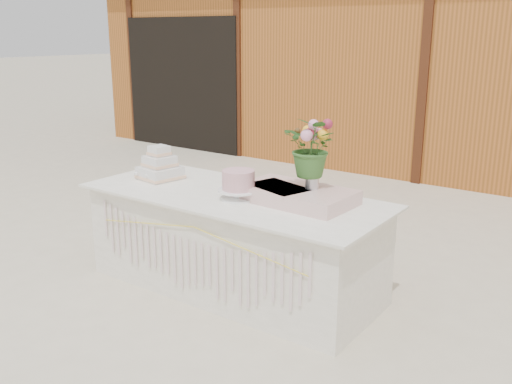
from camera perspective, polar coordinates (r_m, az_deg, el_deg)
ground at (r=4.61m, az=-2.20°, el=-9.48°), size 80.00×80.00×0.00m
barn at (r=9.64m, az=20.64°, el=13.07°), size 12.60×4.60×3.30m
cake_table at (r=4.46m, az=-2.29°, el=-4.99°), size 2.40×1.00×0.77m
wedding_cake at (r=4.84m, az=-9.59°, el=2.41°), size 0.36×0.36×0.28m
pink_cake_stand at (r=4.18m, az=-1.77°, el=0.88°), size 0.31×0.31×0.22m
satin_runner at (r=4.14m, az=4.00°, el=-0.28°), size 0.85×0.52×0.10m
flower_vase at (r=4.11m, az=5.63°, el=1.26°), size 0.10×0.10×0.13m
bouquet at (r=4.05m, az=5.74°, el=5.17°), size 0.40×0.35×0.44m
loose_flowers at (r=5.09m, az=-10.20°, el=2.04°), size 0.26×0.41×0.02m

